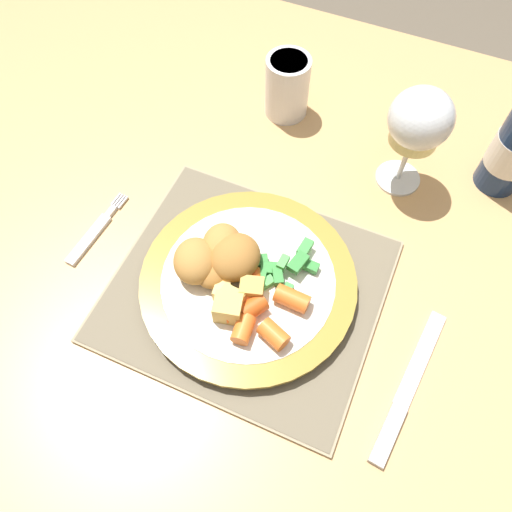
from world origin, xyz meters
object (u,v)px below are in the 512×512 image
object	(u,v)px
dining_table	(301,283)
dinner_plate	(248,282)
wine_glass	(419,123)
table_knife	(403,398)
drinking_cup	(287,86)
fork	(93,234)

from	to	relation	value
dining_table	dinner_plate	xyz separation A→B (m)	(-0.05, -0.07, 0.10)
wine_glass	table_knife	bearing A→B (deg)	-73.37
table_knife	wine_glass	world-z (taller)	wine_glass
wine_glass	drinking_cup	size ratio (longest dim) A/B	1.66
dining_table	drinking_cup	distance (m)	0.29
table_knife	wine_glass	size ratio (longest dim) A/B	1.26
dining_table	drinking_cup	bearing A→B (deg)	117.66
dining_table	wine_glass	bearing A→B (deg)	66.04
dinner_plate	fork	bearing A→B (deg)	-177.53
dinner_plate	table_knife	size ratio (longest dim) A/B	1.34
drinking_cup	dinner_plate	bearing A→B (deg)	-76.75
drinking_cup	dining_table	bearing A→B (deg)	-62.34
dining_table	fork	bearing A→B (deg)	-162.90
dining_table	drinking_cup	xyz separation A→B (m)	(-0.12, 0.23, 0.13)
dining_table	table_knife	distance (m)	0.23
fork	drinking_cup	size ratio (longest dim) A/B	1.31
fork	drinking_cup	bearing A→B (deg)	64.52
dinner_plate	fork	size ratio (longest dim) A/B	2.15
dining_table	fork	world-z (taller)	fork
dinner_plate	fork	world-z (taller)	dinner_plate
fork	wine_glass	xyz separation A→B (m)	(0.35, 0.25, 0.11)
dinner_plate	table_knife	bearing A→B (deg)	-14.76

